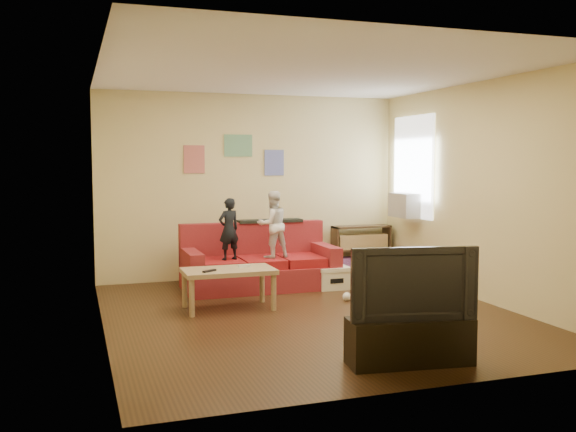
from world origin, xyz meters
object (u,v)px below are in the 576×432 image
object	(u,v)px
tv_stand	(410,341)
television	(411,282)
child_b	(273,224)
coffee_table	(229,275)
sofa	(259,266)
child_a	(229,229)
file_box	(332,278)
bookshelf	(361,252)

from	to	relation	value
tv_stand	television	bearing A→B (deg)	0.00
child_b	tv_stand	size ratio (longest dim) A/B	0.84
child_b	coffee_table	size ratio (longest dim) A/B	0.85
coffee_table	television	distance (m)	2.69
sofa	tv_stand	xyz separation A→B (m)	(0.31, -3.59, -0.10)
coffee_table	tv_stand	world-z (taller)	coffee_table
child_a	file_box	world-z (taller)	child_a
tv_stand	television	xyz separation A→B (m)	(0.00, 0.00, 0.51)
child_b	television	world-z (taller)	child_b
coffee_table	tv_stand	xyz separation A→B (m)	(0.99, -2.48, -0.21)
bookshelf	television	world-z (taller)	television
bookshelf	tv_stand	distance (m)	4.50
bookshelf	file_box	bearing A→B (deg)	-131.20
sofa	child_b	distance (m)	0.62
child_a	child_b	xyz separation A→B (m)	(0.60, 0.00, 0.04)
bookshelf	file_box	world-z (taller)	bookshelf
bookshelf	child_b	bearing A→B (deg)	-154.41
child_a	sofa	bearing A→B (deg)	-177.21
child_a	television	distance (m)	3.51
coffee_table	file_box	world-z (taller)	coffee_table
child_a	tv_stand	xyz separation A→B (m)	(0.76, -3.42, -0.64)
file_box	television	world-z (taller)	television
child_a	bookshelf	size ratio (longest dim) A/B	0.89
television	sofa	bearing A→B (deg)	105.84
bookshelf	file_box	distance (m)	1.40
coffee_table	television	bearing A→B (deg)	-68.21
bookshelf	television	size ratio (longest dim) A/B	0.84
child_a	coffee_table	distance (m)	1.07
child_a	file_box	bearing A→B (deg)	152.43
child_b	bookshelf	distance (m)	1.95
child_a	coffee_table	xyz separation A→B (m)	(-0.23, -0.95, -0.43)
television	coffee_table	bearing A→B (deg)	122.75
child_a	file_box	xyz separation A→B (m)	(1.37, -0.24, -0.68)
tv_stand	coffee_table	bearing A→B (deg)	118.94
television	file_box	bearing A→B (deg)	90.07
tv_stand	child_a	bearing A→B (deg)	109.64
file_box	child_b	bearing A→B (deg)	163.03
child_a	file_box	size ratio (longest dim) A/B	1.85
coffee_table	tv_stand	distance (m)	2.68
coffee_table	bookshelf	distance (m)	3.07
coffee_table	file_box	xyz separation A→B (m)	(1.60, 0.71, -0.25)
child_b	tv_stand	bearing A→B (deg)	82.50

